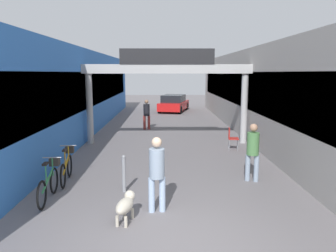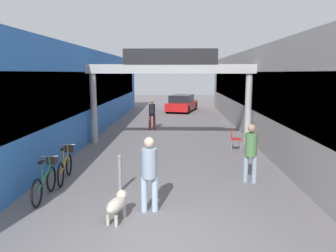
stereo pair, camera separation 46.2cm
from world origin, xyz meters
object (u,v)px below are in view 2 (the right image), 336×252
at_px(pedestrian_companion, 251,150).
at_px(cafe_chair_red_nearer, 234,137).
at_px(bicycle_orange_second, 66,165).
at_px(parked_car_red, 182,103).
at_px(pedestrian_carrying_crate, 152,112).
at_px(dog_on_leash, 117,204).
at_px(pedestrian_with_dog, 149,170).
at_px(bollard_post_metal, 120,173).
at_px(bicycle_green_nearest, 46,180).

xyz_separation_m(pedestrian_companion, cafe_chair_red_nearer, (0.19, 3.81, -0.41)).
xyz_separation_m(bicycle_orange_second, parked_car_red, (3.55, 16.94, 0.21)).
bearing_deg(cafe_chair_red_nearer, pedestrian_carrying_crate, 126.69).
bearing_deg(parked_car_red, cafe_chair_red_nearer, -81.76).
distance_m(pedestrian_carrying_crate, dog_on_leash, 11.22).
distance_m(pedestrian_with_dog, cafe_chair_red_nearer, 6.53).
bearing_deg(pedestrian_carrying_crate, bollard_post_metal, -90.56).
height_order(bicycle_green_nearest, bollard_post_metal, bicycle_green_nearest).
relative_size(bollard_post_metal, parked_car_red, 0.23).
distance_m(pedestrian_companion, dog_on_leash, 4.19).
relative_size(pedestrian_with_dog, cafe_chair_red_nearer, 1.90).
height_order(pedestrian_carrying_crate, cafe_chair_red_nearer, pedestrian_carrying_crate).
bearing_deg(bicycle_orange_second, dog_on_leash, -52.84).
bearing_deg(pedestrian_companion, pedestrian_with_dog, -142.41).
height_order(dog_on_leash, bicycle_orange_second, bicycle_orange_second).
relative_size(pedestrian_carrying_crate, bicycle_orange_second, 0.96).
relative_size(bicycle_orange_second, parked_car_red, 0.39).
xyz_separation_m(pedestrian_with_dog, parked_car_red, (0.94, 19.08, -0.32)).
distance_m(bicycle_green_nearest, bollard_post_metal, 1.83).
bearing_deg(pedestrian_carrying_crate, pedestrian_companion, -68.39).
relative_size(bicycle_green_nearest, bollard_post_metal, 1.73).
bearing_deg(bicycle_green_nearest, pedestrian_with_dog, -16.35).
relative_size(pedestrian_companion, parked_car_red, 0.39).
xyz_separation_m(bicycle_green_nearest, bollard_post_metal, (1.76, 0.48, 0.06)).
bearing_deg(dog_on_leash, bicycle_orange_second, 127.16).
xyz_separation_m(pedestrian_carrying_crate, parked_car_red, (1.73, 8.33, -0.28)).
relative_size(bicycle_orange_second, bollard_post_metal, 1.73).
distance_m(pedestrian_companion, bicycle_orange_second, 5.30).
distance_m(pedestrian_carrying_crate, cafe_chair_red_nearer, 6.10).
bearing_deg(cafe_chair_red_nearer, parked_car_red, 98.24).
bearing_deg(pedestrian_companion, bicycle_orange_second, 179.00).
distance_m(bicycle_green_nearest, parked_car_red, 18.65).
xyz_separation_m(bollard_post_metal, cafe_chair_red_nearer, (3.73, 4.61, 0.04)).
height_order(bicycle_green_nearest, cafe_chair_red_nearer, bicycle_green_nearest).
xyz_separation_m(pedestrian_carrying_crate, bollard_post_metal, (-0.09, -9.49, -0.43)).
distance_m(pedestrian_with_dog, parked_car_red, 19.10).
distance_m(pedestrian_carrying_crate, bicycle_green_nearest, 10.15).
bearing_deg(parked_car_red, dog_on_leash, -94.62).
height_order(pedestrian_carrying_crate, parked_car_red, pedestrian_carrying_crate).
bearing_deg(parked_car_red, bicycle_green_nearest, -101.07).
distance_m(dog_on_leash, cafe_chair_red_nearer, 7.22).
distance_m(dog_on_leash, bicycle_orange_second, 3.27).
height_order(bollard_post_metal, parked_car_red, parked_car_red).
height_order(dog_on_leash, bicycle_green_nearest, bicycle_green_nearest).
height_order(bicycle_orange_second, cafe_chair_red_nearer, bicycle_orange_second).
bearing_deg(dog_on_leash, pedestrian_companion, 37.27).
distance_m(pedestrian_with_dog, bicycle_green_nearest, 2.80).
xyz_separation_m(bicycle_orange_second, bollard_post_metal, (1.73, -0.89, 0.06)).
relative_size(pedestrian_companion, bollard_post_metal, 1.70).
distance_m(pedestrian_companion, bollard_post_metal, 3.66).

